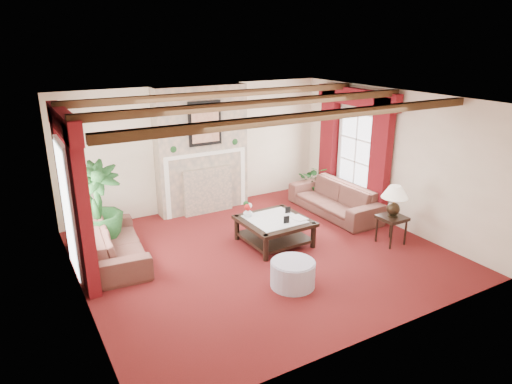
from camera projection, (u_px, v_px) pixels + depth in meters
floor at (262, 253)px, 8.09m from camera, size 6.00×6.00×0.00m
ceiling at (263, 100)px, 7.21m from camera, size 6.00×6.00×0.00m
back_wall at (198, 148)px, 9.91m from camera, size 6.00×0.02×2.70m
left_wall at (74, 214)px, 6.24m from camera, size 0.02×5.50×2.70m
right_wall at (392, 158)px, 9.06m from camera, size 0.02×5.50×2.70m
ceiling_beams at (263, 103)px, 7.23m from camera, size 6.00×3.00×0.12m
fireplace at (199, 85)px, 9.31m from camera, size 2.00×0.52×2.70m
french_door_left at (58, 143)px, 6.82m from camera, size 0.10×1.10×2.16m
french_door_right at (359, 112)px, 9.61m from camera, size 0.10×1.10×2.16m
curtains_left at (62, 115)px, 6.74m from camera, size 0.20×2.40×2.55m
curtains_right at (357, 92)px, 9.43m from camera, size 0.20×2.40×2.55m
sofa_left at (117, 237)px, 7.76m from camera, size 2.17×0.99×0.80m
sofa_right at (334, 194)px, 9.79m from camera, size 2.24×0.69×0.87m
potted_palm at (99, 224)px, 8.20m from camera, size 1.01×1.64×0.88m
small_plant at (314, 185)px, 10.78m from camera, size 1.52×1.53×0.63m
coffee_table at (274, 231)px, 8.41m from camera, size 1.20×1.20×0.48m
side_table at (391, 230)px, 8.41m from camera, size 0.57×0.57×0.53m
ottoman at (293, 274)px, 6.98m from camera, size 0.69×0.69×0.40m
table_lamp at (394, 201)px, 8.22m from camera, size 0.48×0.48×0.61m
flower_vase at (248, 212)px, 8.43m from camera, size 0.30×0.30×0.17m
book at (294, 212)px, 8.25m from camera, size 0.23×0.06×0.31m
photo_frame_a at (286, 220)px, 8.12m from camera, size 0.11×0.03×0.14m
photo_frame_b at (288, 210)px, 8.59m from camera, size 0.11×0.04×0.13m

